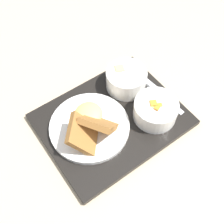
{
  "coord_description": "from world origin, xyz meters",
  "views": [
    {
      "loc": [
        0.19,
        0.37,
        0.68
      ],
      "look_at": [
        0.0,
        0.0,
        0.05
      ],
      "focal_mm": 45.0,
      "sensor_mm": 36.0,
      "label": 1
    }
  ],
  "objects": [
    {
      "name": "serving_tray",
      "position": [
        0.0,
        0.0,
        0.01
      ],
      "size": [
        0.42,
        0.35,
        0.02
      ],
      "color": "black",
      "rests_on": "ground_plane"
    },
    {
      "name": "bowl_soup",
      "position": [
        -0.09,
        -0.08,
        0.05
      ],
      "size": [
        0.12,
        0.12,
        0.06
      ],
      "color": "white",
      "rests_on": "serving_tray"
    },
    {
      "name": "spoon",
      "position": [
        -0.13,
        -0.01,
        0.02
      ],
      "size": [
        0.05,
        0.16,
        0.01
      ],
      "rotation": [
        0.0,
        0.0,
        1.73
      ],
      "color": "silver",
      "rests_on": "serving_tray"
    },
    {
      "name": "bowl_salad",
      "position": [
        -0.11,
        0.05,
        0.05
      ],
      "size": [
        0.12,
        0.12,
        0.06
      ],
      "color": "white",
      "rests_on": "serving_tray"
    },
    {
      "name": "ground_plane",
      "position": [
        0.0,
        0.0,
        0.0
      ],
      "size": [
        4.0,
        4.0,
        0.0
      ],
      "primitive_type": "plane",
      "color": "tan"
    },
    {
      "name": "knife",
      "position": [
        -0.16,
        -0.03,
        0.02
      ],
      "size": [
        0.05,
        0.16,
        0.01
      ],
      "rotation": [
        0.0,
        0.0,
        1.8
      ],
      "color": "silver",
      "rests_on": "serving_tray"
    },
    {
      "name": "plate_main",
      "position": [
        0.07,
        0.0,
        0.04
      ],
      "size": [
        0.22,
        0.22,
        0.08
      ],
      "color": "white",
      "rests_on": "serving_tray"
    }
  ]
}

